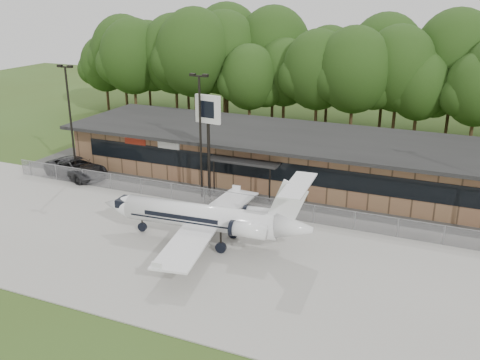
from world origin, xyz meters
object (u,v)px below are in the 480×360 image
at_px(business_jet, 208,218).
at_px(pole_sign, 208,120).
at_px(terminal, 288,156).
at_px(suv, 77,168).

xyz_separation_m(business_jet, pole_sign, (-3.75, 7.70, 4.72)).
height_order(terminal, pole_sign, pole_sign).
height_order(terminal, suv, terminal).
xyz_separation_m(terminal, suv, (-17.90, -7.47, -1.27)).
bearing_deg(business_jet, terminal, 83.22).
bearing_deg(pole_sign, suv, -171.24).
relative_size(terminal, business_jet, 2.68).
distance_m(suv, pole_sign, 14.60).
relative_size(terminal, pole_sign, 4.78).
bearing_deg(terminal, pole_sign, -121.86).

